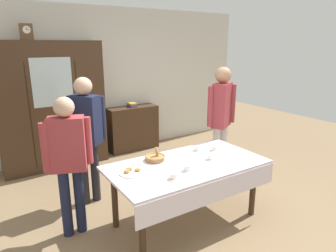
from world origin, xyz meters
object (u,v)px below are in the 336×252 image
object	(u,v)px
tea_cup_front_edge	(188,168)
wall_cabinet	(52,106)
tea_cup_far_left	(173,176)
person_near_right_end	(221,113)
spoon_center	(226,164)
book_stack	(132,105)
pastry_plate	(132,172)
mantel_clock	(26,32)
person_beside_shelf	(86,129)
tea_cup_far_right	(211,157)
dining_table	(189,172)
spoon_mid_left	(193,160)
person_behind_table_left	(68,155)
spoon_far_left	(157,179)
tea_cup_mid_right	(214,148)
bookshelf_low	(133,128)
tea_cup_center	(198,149)
bread_basket	(155,158)

from	to	relation	value
tea_cup_front_edge	wall_cabinet	bearing A→B (deg)	106.13
tea_cup_far_left	person_near_right_end	bearing A→B (deg)	31.80
wall_cabinet	spoon_center	world-z (taller)	wall_cabinet
book_stack	pastry_plate	world-z (taller)	book_stack
mantel_clock	person_beside_shelf	xyz separation A→B (m)	(0.34, -1.51, -1.21)
tea_cup_far_right	tea_cup_front_edge	distance (m)	0.43
dining_table	tea_cup_front_edge	distance (m)	0.21
spoon_center	person_beside_shelf	bearing A→B (deg)	131.81
book_stack	tea_cup_far_right	size ratio (longest dim) A/B	1.59
mantel_clock	person_beside_shelf	size ratio (longest dim) A/B	0.14
book_stack	person_beside_shelf	xyz separation A→B (m)	(-1.40, -1.56, 0.11)
book_stack	spoon_mid_left	distance (m)	2.61
person_beside_shelf	person_near_right_end	bearing A→B (deg)	-11.97
book_stack	pastry_plate	size ratio (longest dim) A/B	0.74
spoon_mid_left	book_stack	bearing A→B (deg)	79.67
spoon_center	person_behind_table_left	bearing A→B (deg)	154.78
wall_cabinet	spoon_far_left	distance (m)	2.77
person_behind_table_left	mantel_clock	bearing A→B (deg)	88.92
pastry_plate	tea_cup_front_edge	bearing A→B (deg)	-27.03
tea_cup_mid_right	person_beside_shelf	xyz separation A→B (m)	(-1.36, 0.89, 0.25)
spoon_far_left	person_behind_table_left	distance (m)	0.96
tea_cup_far_left	wall_cabinet	bearing A→B (deg)	101.03
tea_cup_mid_right	dining_table	bearing A→B (deg)	-160.63
tea_cup_front_edge	person_beside_shelf	size ratio (longest dim) A/B	0.08
spoon_center	spoon_far_left	bearing A→B (deg)	174.00
pastry_plate	bookshelf_low	bearing A→B (deg)	63.85
tea_cup_center	bread_basket	distance (m)	0.62
spoon_far_left	spoon_center	xyz separation A→B (m)	(0.85, -0.09, 0.00)
dining_table	bread_basket	bearing A→B (deg)	129.85
bread_basket	person_near_right_end	distance (m)	1.43
person_near_right_end	person_beside_shelf	distance (m)	1.95
person_near_right_end	spoon_far_left	bearing A→B (deg)	-153.05
mantel_clock	tea_cup_mid_right	distance (m)	3.28
tea_cup_mid_right	spoon_mid_left	bearing A→B (deg)	-165.15
mantel_clock	tea_cup_far_right	xyz separation A→B (m)	(1.45, -2.61, -1.46)
tea_cup_front_edge	bread_basket	world-z (taller)	bread_basket
book_stack	bookshelf_low	bearing A→B (deg)	-104.04
tea_cup_far_right	pastry_plate	distance (m)	0.96
tea_cup_far_right	person_behind_table_left	size ratio (longest dim) A/B	0.08
tea_cup_center	dining_table	bearing A→B (deg)	-140.37
spoon_far_left	pastry_plate	bearing A→B (deg)	118.02
tea_cup_far_left	bread_basket	world-z (taller)	bread_basket
dining_table	person_near_right_end	xyz separation A→B (m)	(1.10, 0.68, 0.43)
mantel_clock	bookshelf_low	bearing A→B (deg)	1.69
pastry_plate	person_near_right_end	xyz separation A→B (m)	(1.74, 0.54, 0.32)
bookshelf_low	bread_basket	xyz separation A→B (m)	(-0.85, -2.33, 0.34)
person_near_right_end	person_beside_shelf	xyz separation A→B (m)	(-1.91, 0.40, -0.05)
book_stack	bread_basket	size ratio (longest dim) A/B	0.86
tea_cup_far_right	bread_basket	bearing A→B (deg)	149.41
tea_cup_center	tea_cup_front_edge	world-z (taller)	same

